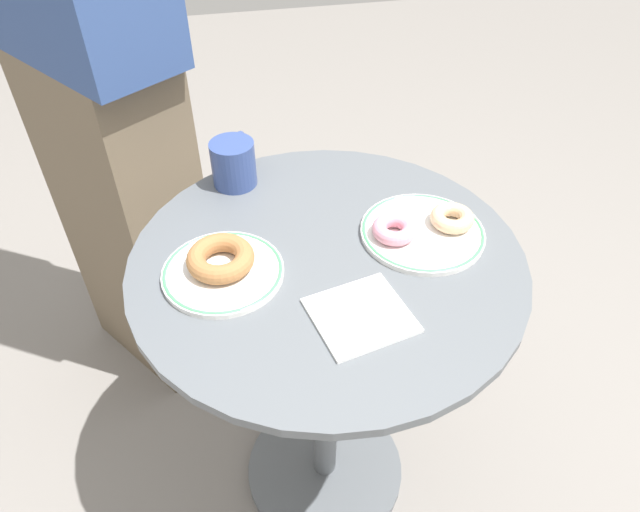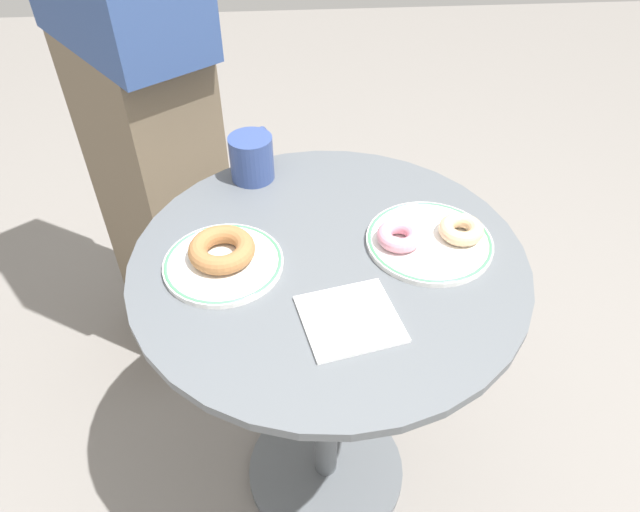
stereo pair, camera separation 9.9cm
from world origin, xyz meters
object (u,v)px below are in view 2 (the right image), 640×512
(plate_right, at_px, (429,241))
(donut_glazed, at_px, (461,229))
(cafe_table, at_px, (327,351))
(donut_cinnamon, at_px, (222,250))
(donut_pink_frosted, at_px, (399,236))
(paper_napkin, at_px, (350,319))
(plate_left, at_px, (223,263))
(person_figure, at_px, (132,74))
(coffee_mug, at_px, (252,157))

(plate_right, height_order, donut_glazed, donut_glazed)
(cafe_table, bearing_deg, donut_glazed, 6.26)
(donut_cinnamon, distance_m, donut_glazed, 0.43)
(cafe_table, height_order, donut_cinnamon, donut_cinnamon)
(donut_pink_frosted, bearing_deg, cafe_table, -172.37)
(donut_cinnamon, xyz_separation_m, donut_glazed, (0.42, 0.03, -0.00))
(donut_pink_frosted, height_order, paper_napkin, donut_pink_frosted)
(donut_cinnamon, relative_size, donut_glazed, 1.42)
(plate_left, xyz_separation_m, plate_right, (0.37, 0.03, 0.00))
(donut_cinnamon, bearing_deg, plate_left, -84.22)
(donut_pink_frosted, distance_m, paper_napkin, 0.20)
(donut_glazed, distance_m, person_figure, 0.84)
(donut_glazed, bearing_deg, donut_cinnamon, -176.28)
(cafe_table, xyz_separation_m, donut_pink_frosted, (0.13, 0.02, 0.29))
(donut_glazed, height_order, person_figure, person_figure)
(donut_glazed, height_order, paper_napkin, donut_glazed)
(plate_left, xyz_separation_m, paper_napkin, (0.20, -0.14, -0.00))
(coffee_mug, xyz_separation_m, person_figure, (-0.28, 0.29, 0.05))
(donut_cinnamon, height_order, paper_napkin, donut_cinnamon)
(person_figure, bearing_deg, donut_glazed, -38.82)
(cafe_table, bearing_deg, person_figure, 126.75)
(donut_cinnamon, xyz_separation_m, donut_pink_frosted, (0.31, 0.02, -0.00))
(plate_left, xyz_separation_m, donut_glazed, (0.42, 0.04, 0.02))
(coffee_mug, height_order, person_figure, person_figure)
(donut_glazed, relative_size, paper_napkin, 0.55)
(plate_left, bearing_deg, paper_napkin, -34.66)
(plate_right, bearing_deg, cafe_table, -173.55)
(paper_napkin, bearing_deg, person_figure, 121.57)
(cafe_table, relative_size, person_figure, 0.43)
(plate_left, relative_size, paper_napkin, 1.41)
(plate_left, relative_size, person_figure, 0.12)
(plate_right, distance_m, donut_glazed, 0.06)
(donut_glazed, bearing_deg, person_figure, 141.18)
(donut_glazed, distance_m, donut_pink_frosted, 0.11)
(cafe_table, distance_m, plate_left, 0.33)
(paper_napkin, xyz_separation_m, coffee_mug, (-0.15, 0.41, 0.04))
(donut_cinnamon, bearing_deg, person_figure, 112.31)
(coffee_mug, distance_m, person_figure, 0.40)
(plate_left, distance_m, coffee_mug, 0.28)
(plate_left, bearing_deg, plate_right, 4.87)
(plate_left, relative_size, donut_pink_frosted, 2.56)
(cafe_table, distance_m, paper_napkin, 0.31)
(donut_glazed, distance_m, paper_napkin, 0.28)
(plate_left, distance_m, donut_cinnamon, 0.02)
(plate_left, relative_size, donut_glazed, 2.56)
(cafe_table, xyz_separation_m, paper_napkin, (0.02, -0.15, 0.27))
(plate_left, height_order, coffee_mug, coffee_mug)
(donut_glazed, xyz_separation_m, paper_napkin, (-0.22, -0.18, -0.02))
(donut_glazed, bearing_deg, cafe_table, -173.74)
(donut_cinnamon, height_order, coffee_mug, coffee_mug)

